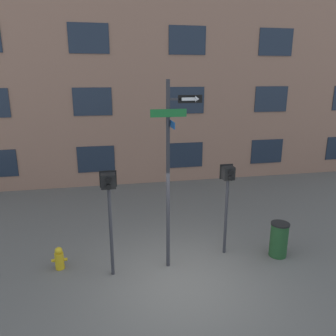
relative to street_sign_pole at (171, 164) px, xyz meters
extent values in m
plane|color=#595651|center=(0.08, -0.73, -2.70)|extent=(60.00, 60.00, 0.00)
cube|color=#936B56|center=(0.08, 7.13, 3.43)|extent=(24.00, 0.60, 12.26)
cube|color=#1E2838|center=(-1.92, 6.81, -1.48)|extent=(1.58, 0.03, 1.14)
cube|color=#1E2838|center=(2.08, 6.81, -1.48)|extent=(1.58, 0.03, 1.14)
cube|color=#1E2838|center=(6.08, 6.81, -1.48)|extent=(1.58, 0.03, 1.14)
cube|color=#1E2838|center=(-1.92, 6.81, 0.98)|extent=(1.58, 0.03, 1.14)
cube|color=#1E2838|center=(2.08, 6.81, 0.98)|extent=(1.58, 0.03, 1.14)
cube|color=#1E2838|center=(6.08, 6.81, 0.98)|extent=(1.58, 0.03, 1.14)
cube|color=#1E2838|center=(-1.92, 6.81, 3.43)|extent=(1.58, 0.03, 1.14)
cube|color=#1E2838|center=(2.08, 6.81, 3.43)|extent=(1.58, 0.03, 1.14)
cube|color=#1E2838|center=(6.08, 6.81, 3.43)|extent=(1.58, 0.03, 1.14)
cylinder|color=#2D2D33|center=(-0.06, 0.01, -0.38)|extent=(0.09, 0.09, 4.64)
cube|color=#2D2D33|center=(0.19, 0.01, 1.51)|extent=(0.51, 0.05, 0.05)
cube|color=#196B2D|center=(-0.06, -0.05, 1.21)|extent=(0.83, 0.02, 0.18)
cube|color=#14478C|center=(0.00, 0.01, 0.97)|extent=(0.02, 0.88, 0.15)
cube|color=black|center=(0.45, -0.01, 1.51)|extent=(0.56, 0.02, 0.18)
cube|color=white|center=(0.41, -0.02, 1.51)|extent=(0.32, 0.01, 0.07)
cone|color=white|center=(0.61, -0.02, 1.51)|extent=(0.10, 0.14, 0.14)
cylinder|color=#2D2D33|center=(-1.46, -0.10, -1.58)|extent=(0.08, 0.08, 2.25)
cube|color=black|center=(-1.46, -0.10, -0.28)|extent=(0.33, 0.26, 0.34)
cube|color=black|center=(-1.46, 0.04, -0.28)|extent=(0.39, 0.02, 0.40)
cylinder|color=black|center=(-1.46, -0.29, -0.21)|extent=(0.12, 0.12, 0.12)
cylinder|color=black|center=(-1.46, -0.29, -0.36)|extent=(0.12, 0.12, 0.12)
cylinder|color=orange|center=(-1.46, -0.24, -0.21)|extent=(0.10, 0.01, 0.10)
cylinder|color=#2D2D33|center=(1.59, 0.35, -1.64)|extent=(0.08, 0.08, 2.13)
cube|color=black|center=(1.59, 0.35, -0.40)|extent=(0.29, 0.26, 0.34)
cube|color=black|center=(1.59, 0.49, -0.40)|extent=(0.35, 0.02, 0.40)
cylinder|color=black|center=(1.59, 0.16, -0.33)|extent=(0.12, 0.12, 0.12)
cylinder|color=black|center=(1.59, 0.16, -0.48)|extent=(0.12, 0.12, 0.12)
cylinder|color=silver|center=(1.59, 0.22, -0.33)|extent=(0.10, 0.01, 0.10)
cylinder|color=gold|center=(-2.77, 0.40, -2.48)|extent=(0.22, 0.22, 0.44)
sphere|color=gold|center=(-2.77, 0.40, -2.20)|extent=(0.19, 0.19, 0.19)
cylinder|color=gold|center=(-2.92, 0.40, -2.46)|extent=(0.08, 0.08, 0.08)
cylinder|color=gold|center=(-2.62, 0.40, -2.46)|extent=(0.08, 0.08, 0.08)
cylinder|color=#1E4723|center=(2.96, -0.07, -2.25)|extent=(0.47, 0.47, 0.91)
cylinder|color=black|center=(2.96, -0.07, -1.77)|extent=(0.49, 0.49, 0.04)
camera|label=1|loc=(-1.48, -7.29, 2.02)|focal=35.00mm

